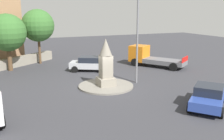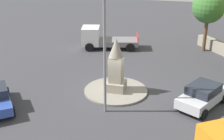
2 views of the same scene
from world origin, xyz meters
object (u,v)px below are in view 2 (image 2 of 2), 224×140
Objects in this scene: streetlamp at (104,35)px; monument at (116,67)px; car_silver_waiting at (203,95)px; tree_far_corner at (209,7)px; truck_white_near_island at (103,39)px.

monument is at bearing -88.99° from streetlamp.
monument is 4.07m from streetlamp.
car_silver_waiting is 11.88m from tree_far_corner.
monument is 0.47× the size of streetlamp.
tree_far_corner is at bearing -91.45° from car_silver_waiting.
tree_far_corner reaches higher than monument.
streetlamp is at bearing 21.38° from car_silver_waiting.
car_silver_waiting is 0.74× the size of tree_far_corner.
streetlamp reaches higher than tree_far_corner.
streetlamp is at bearing 66.34° from tree_far_corner.
monument is at bearing -5.70° from car_silver_waiting.
streetlamp is 14.86m from tree_far_corner.
car_silver_waiting is (-5.72, 0.57, -1.07)m from monument.
tree_far_corner is (-9.64, -1.82, 3.19)m from truck_white_near_island.
tree_far_corner is (-5.96, -13.60, -0.61)m from streetlamp.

